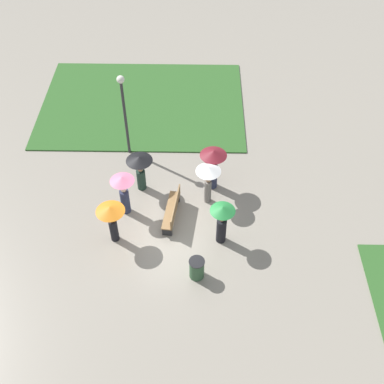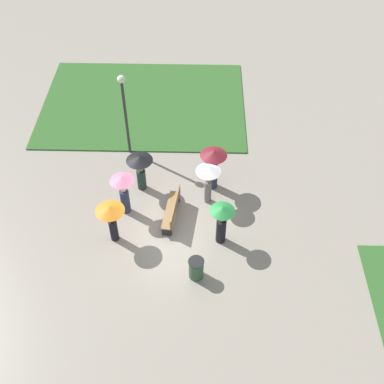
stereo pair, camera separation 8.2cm
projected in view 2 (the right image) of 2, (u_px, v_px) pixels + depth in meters
name	position (u px, v px, depth m)	size (l,w,h in m)	color
ground_plane	(170.00, 227.00, 18.61)	(90.00, 90.00, 0.00)	gray
lawn_patch_near	(144.00, 103.00, 24.04)	(7.18, 9.97, 0.06)	#2D5B26
park_bench	(173.00, 209.00, 18.61)	(2.02, 0.67, 0.90)	brown
lamp_post	(124.00, 105.00, 19.73)	(0.32, 0.32, 3.97)	#2D2D30
trash_bin	(196.00, 269.00, 16.78)	(0.56, 0.56, 0.86)	#335638
crowd_person_orange	(111.00, 215.00, 17.26)	(1.05, 1.05, 1.81)	black
crowd_person_black	(140.00, 167.00, 19.21)	(1.07, 1.07, 1.73)	#1E3328
crowd_person_green	(222.00, 220.00, 17.34)	(0.92, 0.92, 1.85)	black
crowd_person_maroon	(213.00, 163.00, 19.17)	(1.08, 1.08, 1.96)	#282D47
crowd_person_white	(208.00, 176.00, 18.54)	(0.98, 0.98, 1.89)	slate
crowd_person_pink	(123.00, 189.00, 18.30)	(0.94, 0.94, 1.90)	#282D47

